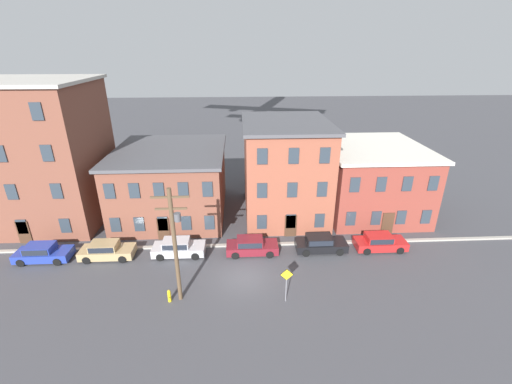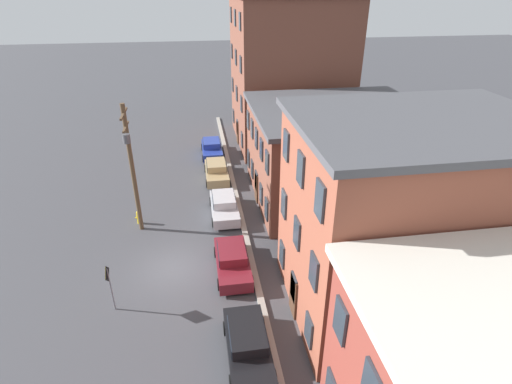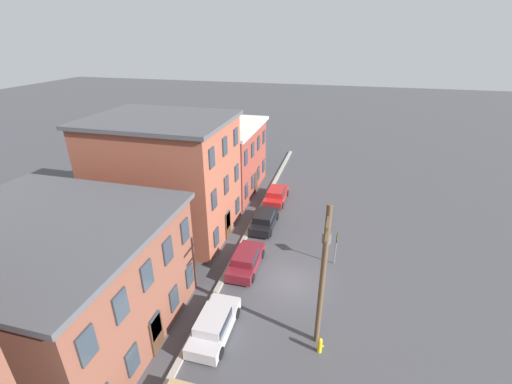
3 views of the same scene
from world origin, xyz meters
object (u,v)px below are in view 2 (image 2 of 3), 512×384
at_px(car_black, 248,343).
at_px(caution_sign, 109,281).
at_px(car_blue, 212,148).
at_px(car_silver, 224,205).
at_px(fire_hydrant, 138,217).
at_px(utility_pole, 131,163).
at_px(car_maroon, 232,259).
at_px(car_tan, 217,170).

xyz_separation_m(car_black, caution_sign, (-3.83, -6.25, 1.06)).
xyz_separation_m(car_blue, car_silver, (11.12, 0.24, 0.00)).
xyz_separation_m(car_silver, car_black, (12.25, -0.00, 0.00)).
bearing_deg(fire_hydrant, caution_sign, -2.73).
bearing_deg(utility_pole, car_maroon, 47.04).
xyz_separation_m(caution_sign, fire_hydrant, (-8.12, 0.39, -1.33)).
height_order(car_maroon, car_black, same).
height_order(car_tan, utility_pole, utility_pole).
relative_size(car_maroon, utility_pole, 0.52).
height_order(caution_sign, utility_pole, utility_pole).
distance_m(car_maroon, fire_hydrant, 8.32).
relative_size(utility_pole, fire_hydrant, 8.85).
bearing_deg(car_blue, car_maroon, 0.58).
height_order(car_tan, car_black, same).
distance_m(car_tan, utility_pole, 9.77).
distance_m(car_silver, car_maroon, 6.25).
height_order(car_blue, car_maroon, same).
xyz_separation_m(car_maroon, car_black, (6.00, 0.06, 0.00)).
bearing_deg(car_silver, car_maroon, -0.56).
distance_m(car_silver, utility_pole, 7.01).
height_order(car_silver, utility_pole, utility_pole).
distance_m(car_silver, caution_sign, 10.54).
bearing_deg(fire_hydrant, car_maroon, 44.29).
bearing_deg(car_tan, car_silver, 1.30).
bearing_deg(car_black, car_blue, -179.43).
relative_size(car_silver, car_maroon, 1.00).
xyz_separation_m(car_maroon, utility_pole, (-5.19, -5.57, 4.04)).
height_order(car_tan, fire_hydrant, car_tan).
bearing_deg(car_tan, caution_sign, -23.09).
distance_m(car_blue, car_silver, 11.12).
bearing_deg(car_silver, utility_pole, -79.34).
relative_size(car_maroon, caution_sign, 1.62).
relative_size(car_tan, caution_sign, 1.62).
bearing_deg(car_blue, fire_hydrant, -26.26).
xyz_separation_m(car_blue, car_tan, (5.18, 0.10, 0.00)).
bearing_deg(utility_pole, car_black, 26.72).
distance_m(utility_pole, fire_hydrant, 4.38).
bearing_deg(car_maroon, utility_pole, -132.96).
xyz_separation_m(caution_sign, utility_pole, (-7.36, 0.62, 2.97)).
bearing_deg(car_silver, caution_sign, -36.61).
height_order(car_black, fire_hydrant, car_black).
xyz_separation_m(car_blue, fire_hydrant, (11.41, -5.63, -0.27)).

